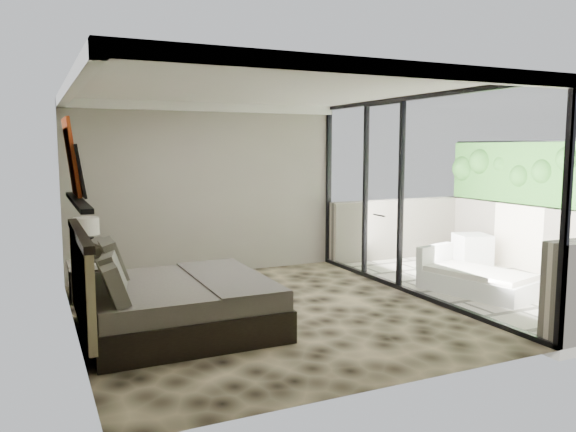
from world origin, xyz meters
name	(u,v)px	position (x,y,z in m)	size (l,w,h in m)	color
floor	(266,313)	(0.00, 0.00, 0.00)	(5.00, 5.00, 0.00)	black
ceiling	(265,89)	(0.00, 0.00, 2.79)	(4.50, 5.00, 0.02)	silver
back_wall	(208,190)	(0.00, 2.49, 1.40)	(4.50, 0.02, 2.80)	gray
left_wall	(73,212)	(-2.24, 0.00, 1.40)	(0.02, 5.00, 2.80)	gray
glass_wall	(414,196)	(2.25, 0.00, 1.40)	(0.08, 5.00, 2.80)	white
terrace_slab	(490,287)	(3.75, 0.00, -0.06)	(3.00, 5.00, 0.12)	#BEB8A2
parapet_far	(554,242)	(5.10, 0.00, 0.55)	(0.30, 5.00, 1.10)	#BEB29A
foliage_hedge	(558,175)	(5.10, 0.00, 1.65)	(0.36, 4.60, 1.10)	#387624
picture_ledge	(78,201)	(-2.18, 0.10, 1.50)	(0.12, 2.20, 0.05)	black
bed	(170,302)	(-1.26, -0.20, 0.34)	(2.11, 2.04, 1.17)	black
nightstand	(90,279)	(-1.96, 1.63, 0.28)	(0.55, 0.55, 0.55)	black
table_lamp	(87,234)	(-1.98, 1.59, 0.92)	(0.34, 0.34, 0.62)	black
abstract_canvas	(71,157)	(-2.19, 0.59, 1.97)	(0.04, 0.90, 0.90)	#AC530E
framed_print	(79,171)	(-2.14, 0.27, 1.82)	(0.03, 0.50, 0.60)	black
ottoman	(472,250)	(4.45, 1.16, 0.28)	(0.55, 0.55, 0.55)	silver
lounger	(474,280)	(3.09, -0.34, 0.19)	(1.16, 1.71, 0.61)	white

